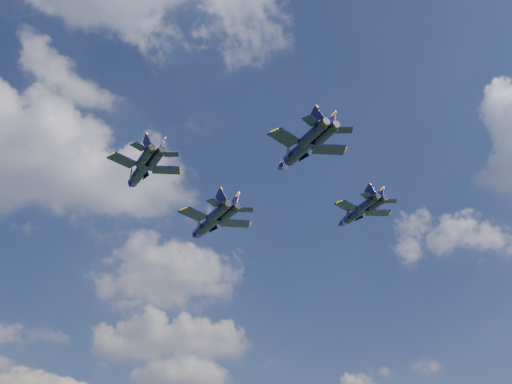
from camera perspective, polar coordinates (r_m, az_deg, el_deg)
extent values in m
cylinder|color=black|center=(116.34, -4.15, -2.80)|extent=(4.24, 10.36, 2.03)
cone|color=black|center=(121.85, -5.47, -3.89)|extent=(2.52, 3.29, 1.92)
ellipsoid|color=brown|center=(119.71, -4.90, -3.16)|extent=(1.80, 3.39, 0.93)
cube|color=black|center=(112.97, -5.53, -1.98)|extent=(5.94, 5.37, 0.20)
cube|color=black|center=(116.09, -1.86, -2.80)|extent=(5.59, 3.72, 0.20)
cube|color=black|center=(108.43, -3.70, -0.95)|extent=(3.16, 3.05, 0.16)
cube|color=black|center=(110.79, -0.96, -1.59)|extent=(3.06, 2.34, 0.16)
cube|color=black|center=(110.51, -3.09, -0.57)|extent=(1.55, 3.07, 3.40)
cube|color=black|center=(111.49, -1.94, -0.85)|extent=(1.65, 3.37, 3.40)
cylinder|color=black|center=(93.50, -10.19, 1.89)|extent=(2.93, 7.99, 1.57)
cone|color=black|center=(97.84, -11.06, 0.62)|extent=(1.86, 2.49, 1.48)
ellipsoid|color=brown|center=(96.18, -10.67, 1.41)|extent=(1.28, 2.60, 0.71)
cube|color=black|center=(91.36, -11.74, 2.77)|extent=(4.59, 4.05, 0.16)
cube|color=black|center=(92.79, -8.03, 1.96)|extent=(4.38, 3.03, 0.16)
cube|color=black|center=(87.64, -10.37, 3.99)|extent=(2.45, 2.32, 0.12)
cube|color=black|center=(88.71, -7.58, 3.36)|extent=(2.39, 1.88, 0.12)
cube|color=black|center=(89.12, -9.64, 4.28)|extent=(1.08, 2.41, 2.62)
cube|color=black|center=(89.57, -8.47, 4.01)|extent=(1.24, 2.60, 2.62)
cylinder|color=black|center=(109.80, 8.94, -1.88)|extent=(2.82, 7.97, 1.56)
cone|color=black|center=(113.60, 7.53, -2.86)|extent=(1.83, 2.47, 1.48)
ellipsoid|color=brown|center=(112.14, 8.11, -2.22)|extent=(1.25, 2.59, 0.71)
cube|color=black|center=(106.89, 8.05, -1.23)|extent=(4.59, 4.01, 0.16)
cube|color=black|center=(110.22, 10.79, -1.82)|extent=(4.40, 3.08, 0.16)
cube|color=black|center=(103.95, 9.82, -0.33)|extent=(2.45, 2.30, 0.12)
cube|color=black|center=(106.44, 11.83, -0.79)|extent=(2.39, 1.90, 0.12)
cube|color=black|center=(105.69, 10.14, -0.02)|extent=(1.05, 2.42, 2.62)
cube|color=black|center=(106.73, 10.99, -0.22)|extent=(1.22, 2.59, 2.62)
cylinder|color=black|center=(87.27, 3.94, 3.74)|extent=(3.23, 8.67, 1.70)
cone|color=black|center=(91.39, 2.21, 2.19)|extent=(2.03, 2.71, 1.61)
ellipsoid|color=brown|center=(89.85, 2.93, 3.13)|extent=(1.41, 2.83, 0.77)
cube|color=black|center=(84.40, 2.58, 4.85)|extent=(4.98, 4.41, 0.17)
cube|color=black|center=(87.49, 6.49, 3.78)|extent=(4.75, 3.27, 0.17)
cube|color=black|center=(81.18, 4.89, 6.34)|extent=(2.66, 2.52, 0.13)
cube|color=black|center=(83.51, 7.79, 5.48)|extent=(2.59, 2.03, 0.13)
cube|color=black|center=(83.08, 5.43, 6.60)|extent=(1.19, 2.61, 2.84)
cube|color=black|center=(84.05, 6.64, 6.24)|extent=(1.35, 2.82, 2.84)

